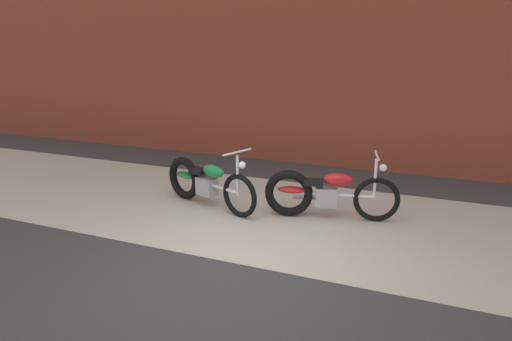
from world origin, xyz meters
The scene contains 5 objects.
ground_plane centered at (0.00, 0.00, 0.00)m, with size 80.00×80.00×0.00m, color #38383A.
sidewalk_slab centered at (0.00, 1.75, 0.00)m, with size 36.00×3.50×0.01m, color #B2ADA3.
brick_building_wall centered at (0.00, 5.20, 3.18)m, with size 36.00×0.50×6.35m, color brown.
motorcycle_green centered at (-1.37, 1.70, 0.40)m, with size 1.93×0.87×1.03m.
motorcycle_red centered at (0.54, 1.87, 0.40)m, with size 1.98×0.71×1.03m.
Camera 1 is at (2.14, -4.50, 2.53)m, focal length 31.93 mm.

